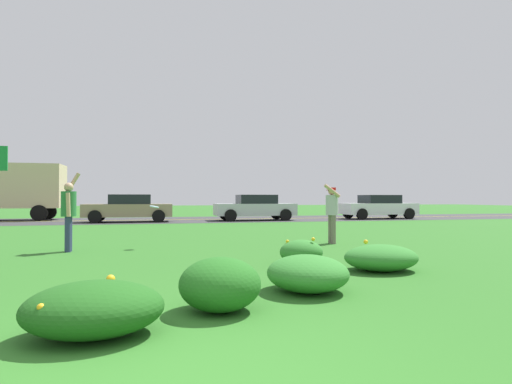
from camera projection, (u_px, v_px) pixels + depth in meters
The scene contains 15 objects.
ground_plane at pixel (153, 238), 13.46m from camera, with size 120.00×120.00×0.00m, color #2D6B23.
highway_strip at pixel (153, 220), 24.24m from camera, with size 120.00×7.43×0.01m, color #38383A.
highway_center_stripe at pixel (153, 220), 24.25m from camera, with size 120.00×0.16×0.00m, color yellow.
daylily_clump_front_center at pixel (381, 258), 7.33m from camera, with size 1.30×1.07×0.49m.
daylily_clump_mid_right at pixel (308, 273), 5.71m from camera, with size 1.10×1.19×0.49m.
daylily_clump_mid_left at pixel (220, 284), 4.71m from camera, with size 0.92×0.93×0.60m.
daylily_clump_mid_center at pixel (302, 252), 8.03m from camera, with size 0.83×0.74×0.52m.
daylily_clump_near_camera at pixel (95, 309), 3.86m from camera, with size 1.26×1.02×0.50m.
person_thrower_green_shirt at pixel (69, 210), 9.95m from camera, with size 0.40×0.49×1.88m.
person_catcher_red_cap_gray_shirt at pixel (332, 209), 11.73m from camera, with size 0.49×0.49×1.65m.
frisbee_pale_blue at pixel (154, 207), 10.73m from camera, with size 0.23×0.23×0.08m.
car_white_leftmost at pixel (378, 207), 25.81m from camera, with size 4.50×2.00×1.45m.
car_silver_center_left at pixel (255, 207), 23.97m from camera, with size 4.50×2.00×1.45m.
car_tan_center_right at pixel (129, 208), 22.34m from camera, with size 4.50×2.00×1.45m.
box_truck_gray at pixel (2, 189), 23.93m from camera, with size 6.70×2.46×3.20m.
Camera 1 is at (-0.00, -2.77, 1.26)m, focal length 29.68 mm.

